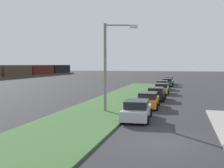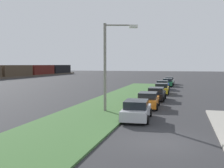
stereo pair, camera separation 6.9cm
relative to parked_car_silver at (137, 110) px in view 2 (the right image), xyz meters
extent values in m
plane|color=#2D2D30|center=(-5.14, -2.27, -0.72)|extent=(300.00, 300.00, 0.00)
cube|color=#3D6633|center=(4.86, 3.82, -0.66)|extent=(60.00, 6.00, 0.12)
cube|color=#B2B5BA|center=(0.05, 0.00, -0.15)|extent=(4.39, 2.02, 0.70)
cube|color=black|center=(-0.15, -0.01, 0.48)|extent=(2.28, 1.71, 0.55)
cylinder|color=black|center=(1.35, 0.97, -0.40)|extent=(0.65, 0.25, 0.64)
cylinder|color=black|center=(1.44, -0.83, -0.40)|extent=(0.65, 0.25, 0.64)
cylinder|color=black|center=(-1.34, 0.83, -0.40)|extent=(0.65, 0.25, 0.64)
cylinder|color=black|center=(-1.25, -0.97, -0.40)|extent=(0.65, 0.25, 0.64)
cube|color=orange|center=(5.65, -0.09, -0.15)|extent=(4.35, 1.92, 0.70)
cube|color=black|center=(5.45, -0.10, 0.48)|extent=(2.25, 1.66, 0.55)
cylinder|color=black|center=(6.97, 0.85, -0.40)|extent=(0.65, 0.24, 0.64)
cylinder|color=black|center=(7.02, -0.95, -0.40)|extent=(0.65, 0.24, 0.64)
cylinder|color=black|center=(4.27, 0.77, -0.40)|extent=(0.65, 0.24, 0.64)
cylinder|color=black|center=(4.33, -1.03, -0.40)|extent=(0.65, 0.24, 0.64)
cube|color=black|center=(11.10, -0.31, -0.15)|extent=(4.30, 1.81, 0.70)
cube|color=black|center=(10.90, -0.31, 0.48)|extent=(2.20, 1.60, 0.55)
cylinder|color=black|center=(12.46, 0.59, -0.40)|extent=(0.64, 0.22, 0.64)
cylinder|color=black|center=(12.45, -1.21, -0.40)|extent=(0.64, 0.22, 0.64)
cylinder|color=black|center=(9.76, 0.60, -0.40)|extent=(0.64, 0.22, 0.64)
cylinder|color=black|center=(9.75, -1.20, -0.40)|extent=(0.64, 0.22, 0.64)
cube|color=gold|center=(17.78, -0.36, -0.15)|extent=(4.34, 1.90, 0.70)
cube|color=black|center=(17.58, -0.36, 0.48)|extent=(2.24, 1.65, 0.55)
cylinder|color=black|center=(19.11, 0.57, -0.40)|extent=(0.64, 0.23, 0.64)
cylinder|color=black|center=(19.15, -1.23, -0.40)|extent=(0.64, 0.23, 0.64)
cylinder|color=black|center=(16.41, 0.51, -0.40)|extent=(0.64, 0.23, 0.64)
cylinder|color=black|center=(16.45, -1.29, -0.40)|extent=(0.64, 0.23, 0.64)
cube|color=#23389E|center=(24.12, 0.02, -0.15)|extent=(4.35, 1.94, 0.70)
cube|color=black|center=(23.92, 0.02, 0.48)|extent=(2.25, 1.67, 0.55)
cylinder|color=black|center=(25.49, 0.87, -0.40)|extent=(0.65, 0.24, 0.64)
cylinder|color=black|center=(25.44, -0.92, -0.40)|extent=(0.65, 0.24, 0.64)
cylinder|color=black|center=(22.79, 0.96, -0.40)|extent=(0.65, 0.24, 0.64)
cylinder|color=black|center=(22.74, -0.84, -0.40)|extent=(0.65, 0.24, 0.64)
cube|color=#1E6B38|center=(30.75, -0.41, -0.15)|extent=(4.30, 1.81, 0.70)
cube|color=black|center=(30.55, -0.41, 0.48)|extent=(2.20, 1.61, 0.55)
cylinder|color=black|center=(32.10, 0.48, -0.40)|extent=(0.64, 0.22, 0.64)
cylinder|color=black|center=(32.09, -1.32, -0.40)|extent=(0.64, 0.22, 0.64)
cylinder|color=black|center=(29.40, 0.49, -0.40)|extent=(0.64, 0.22, 0.64)
cylinder|color=black|center=(29.39, -1.31, -0.40)|extent=(0.64, 0.22, 0.64)
cube|color=silver|center=(36.29, -0.42, -0.15)|extent=(4.36, 1.95, 0.70)
cube|color=black|center=(36.09, -0.43, 0.48)|extent=(2.25, 1.67, 0.55)
cylinder|color=black|center=(37.61, 0.52, -0.40)|extent=(0.65, 0.24, 0.64)
cylinder|color=black|center=(37.67, -1.27, -0.40)|extent=(0.65, 0.24, 0.64)
cylinder|color=black|center=(34.91, 0.43, -0.40)|extent=(0.65, 0.24, 0.64)
cylinder|color=black|center=(34.97, -1.37, -0.40)|extent=(0.65, 0.24, 0.64)
cube|color=#473828|center=(51.31, 47.31, 1.48)|extent=(14.00, 3.00, 3.40)
cube|color=#511914|center=(66.51, 47.31, 1.48)|extent=(14.00, 3.00, 3.40)
cube|color=black|center=(81.71, 47.31, 1.48)|extent=(14.00, 3.00, 3.40)
cylinder|color=gray|center=(2.44, 3.17, 3.03)|extent=(0.24, 0.24, 7.50)
cylinder|color=gray|center=(2.79, 2.02, 6.63)|extent=(0.81, 2.33, 0.12)
cube|color=silver|center=(3.14, 0.87, 6.53)|extent=(0.55, 0.77, 0.24)
camera|label=1|loc=(-18.60, -3.23, 3.33)|focal=41.59mm
camera|label=2|loc=(-18.58, -3.29, 3.33)|focal=41.59mm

